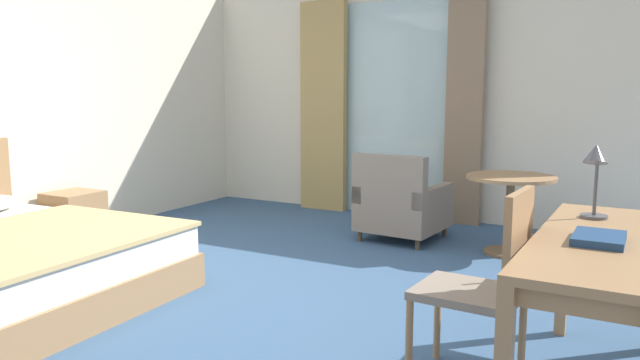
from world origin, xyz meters
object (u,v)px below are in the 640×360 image
writing_desk (600,258)px  desk_lamp (596,167)px  desk_chair (487,281)px  closed_book (599,238)px  armchair_by_window (401,206)px  nightstand (74,217)px  round_cafe_table (510,195)px

writing_desk → desk_lamp: desk_lamp is taller
desk_chair → desk_lamp: desk_lamp is taller
desk_chair → closed_book: desk_chair is taller
writing_desk → armchair_by_window: 3.08m
armchair_by_window → closed_book: bearing=-53.5°
nightstand → desk_lamp: bearing=-7.0°
desk_chair → writing_desk: bearing=13.0°
writing_desk → closed_book: closed_book is taller
writing_desk → armchair_by_window: (-1.87, 2.42, -0.35)m
writing_desk → closed_book: (-0.00, -0.10, 0.11)m
desk_lamp → closed_book: (0.06, -0.42, -0.25)m
closed_book → armchair_by_window: bearing=126.9°
closed_book → round_cafe_table: 2.66m
round_cafe_table → armchair_by_window: bearing=179.1°
desk_chair → round_cafe_table: bearing=99.2°
nightstand → round_cafe_table: bearing=22.8°
armchair_by_window → writing_desk: bearing=-52.3°
desk_lamp → round_cafe_table: bearing=111.0°
desk_lamp → closed_book: desk_lamp is taller
round_cafe_table → writing_desk: bearing=-70.2°
desk_chair → armchair_by_window: bearing=119.2°
closed_book → armchair_by_window: armchair_by_window is taller
closed_book → armchair_by_window: 3.17m
nightstand → desk_chair: size_ratio=0.49×
desk_lamp → armchair_by_window: (-1.81, 2.10, -0.71)m
round_cafe_table → closed_book: bearing=-71.0°
writing_desk → armchair_by_window: bearing=127.7°
desk_chair → round_cafe_table: size_ratio=1.28×
nightstand → writing_desk: size_ratio=0.30×
writing_desk → armchair_by_window: armchair_by_window is taller
desk_chair → closed_book: size_ratio=3.46×
desk_chair → round_cafe_table: 2.54m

